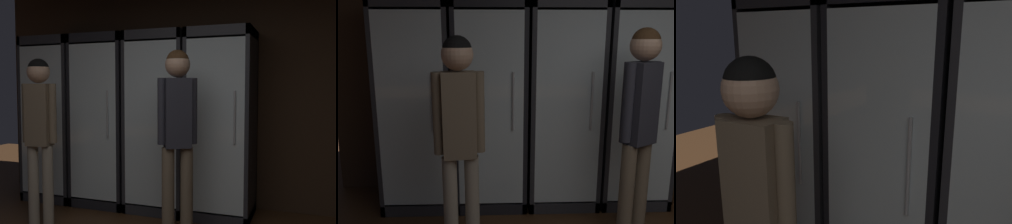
{
  "view_description": "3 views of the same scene",
  "coord_description": "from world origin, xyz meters",
  "views": [
    {
      "loc": [
        0.82,
        -1.23,
        1.34
      ],
      "look_at": [
        -0.63,
        2.66,
        1.08
      ],
      "focal_mm": 40.65,
      "sensor_mm": 36.0,
      "label": 1
    },
    {
      "loc": [
        -1.36,
        -0.59,
        1.62
      ],
      "look_at": [
        -1.25,
        2.44,
        0.95
      ],
      "focal_mm": 37.26,
      "sensor_mm": 36.0,
      "label": 2
    },
    {
      "loc": [
        -0.63,
        0.86,
        1.7
      ],
      "look_at": [
        -1.75,
        2.62,
        1.21
      ],
      "focal_mm": 36.35,
      "sensor_mm": 36.0,
      "label": 3
    }
  ],
  "objects": [
    {
      "name": "wall_back",
      "position": [
        0.0,
        3.03,
        1.4
      ],
      "size": [
        6.0,
        0.06,
        2.8
      ],
      "primitive_type": "cube",
      "color": "#382619",
      "rests_on": "ground"
    },
    {
      "name": "cooler_far_left",
      "position": [
        -2.06,
        2.7,
        0.94
      ],
      "size": [
        0.65,
        0.67,
        1.94
      ],
      "color": "#2B2B30",
      "rests_on": "ground"
    },
    {
      "name": "cooler_left",
      "position": [
        -1.38,
        2.7,
        0.95
      ],
      "size": [
        0.65,
        0.67,
        1.94
      ],
      "color": "black",
      "rests_on": "ground"
    },
    {
      "name": "cooler_center",
      "position": [
        -0.71,
        2.7,
        0.95
      ],
      "size": [
        0.65,
        0.67,
        1.94
      ],
      "color": "#2B2B30",
      "rests_on": "ground"
    },
    {
      "name": "cooler_right",
      "position": [
        -0.03,
        2.7,
        0.95
      ],
      "size": [
        0.65,
        0.67,
        1.94
      ],
      "color": "#2B2B30",
      "rests_on": "ground"
    },
    {
      "name": "shopper_near",
      "position": [
        -1.59,
        1.73,
        1.02
      ],
      "size": [
        0.35,
        0.21,
        1.62
      ],
      "color": "gray",
      "rests_on": "ground"
    },
    {
      "name": "shopper_far",
      "position": [
        -0.26,
        1.92,
        1.03
      ],
      "size": [
        0.32,
        0.26,
        1.67
      ],
      "color": "#72604C",
      "rests_on": "ground"
    }
  ]
}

